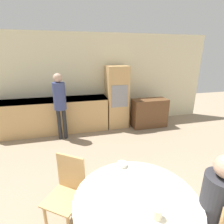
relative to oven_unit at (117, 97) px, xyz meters
The scene contains 10 objects.
wall_back 0.78m from the oven_unit, 148.85° to the left, with size 6.98×0.05×2.60m.
kitchen_counter 1.81m from the oven_unit, behind, with size 2.87×0.60×0.92m.
oven_unit is the anchor object (origin of this frame).
sideboard 1.06m from the oven_unit, 17.96° to the right, with size 1.00×0.45×0.82m.
dining_table 3.58m from the oven_unit, 102.75° to the right, with size 1.21×1.21×0.74m.
chair_far_left 3.25m from the oven_unit, 116.38° to the right, with size 0.56×0.56×0.90m.
person_seated 3.76m from the oven_unit, 91.48° to the right, with size 0.31×0.37×1.26m.
person_standing 1.63m from the oven_unit, 162.38° to the right, with size 0.29×0.29×1.63m.
cup 3.77m from the oven_unit, 100.63° to the right, with size 0.08×0.08×0.10m.
bowl_near 3.05m from the oven_unit, 104.56° to the right, with size 0.12×0.12×0.05m.
Camera 1 is at (-0.78, 0.13, 2.06)m, focal length 28.00 mm.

